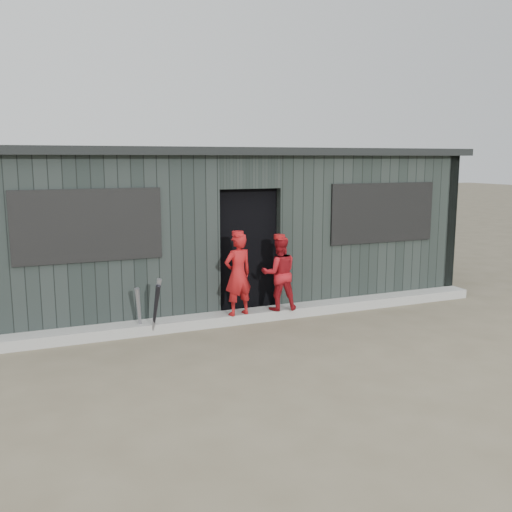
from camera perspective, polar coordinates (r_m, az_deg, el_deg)
name	(u,v)px	position (r m, az deg, el deg)	size (l,w,h in m)	color
ground	(312,357)	(7.28, 5.60, -10.02)	(80.00, 80.00, 0.00)	brown
curb	(255,315)	(8.82, -0.05, -5.91)	(8.00, 0.36, 0.15)	#9E9E99
bat_left	(156,307)	(8.02, -9.99, -5.07)	(0.07, 0.07, 0.86)	gray
bat_mid	(139,311)	(8.15, -11.63, -5.42)	(0.07, 0.07, 0.71)	gray
bat_right	(155,310)	(8.03, -10.03, -5.36)	(0.07, 0.07, 0.79)	black
player_red_left	(238,274)	(8.42, -1.82, -1.84)	(0.45, 0.29, 1.23)	#A81417
player_red_right	(279,273)	(8.72, 2.33, -1.73)	(0.56, 0.43, 1.14)	#A1131B
player_grey_back	(273,269)	(9.46, 1.70, -1.32)	(0.63, 0.41, 1.28)	#B0B0B0
dugout	(219,225)	(10.13, -3.75, 3.10)	(8.30, 3.30, 2.62)	black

